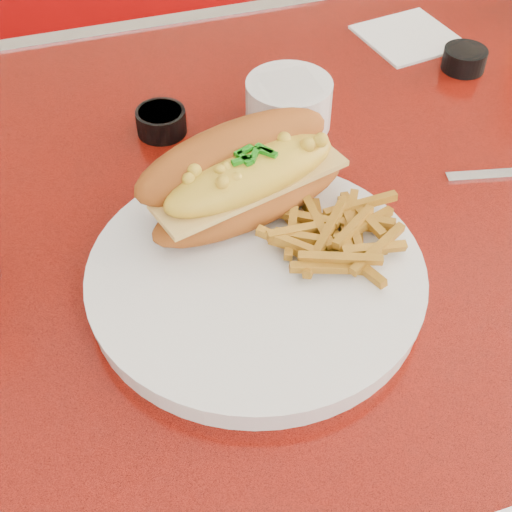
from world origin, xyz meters
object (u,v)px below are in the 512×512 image
object	(u,v)px
diner_table	(369,267)
fork	(296,214)
booth_bench_far	(210,121)
sauce_cup_right	(465,58)
gravy_ramekin	(289,102)
sauce_cup_left	(161,120)
dinner_plate	(256,277)
mac_hoagie	(245,176)

from	to	relation	value
diner_table	fork	distance (m)	0.23
booth_bench_far	fork	world-z (taller)	booth_bench_far
sauce_cup_right	diner_table	bearing A→B (deg)	-139.73
diner_table	fork	xyz separation A→B (m)	(-0.13, -0.06, 0.18)
diner_table	sauce_cup_right	size ratio (longest dim) A/B	20.46
fork	gravy_ramekin	size ratio (longest dim) A/B	1.15
gravy_ramekin	sauce_cup_right	xyz separation A→B (m)	(0.26, 0.04, -0.01)
booth_bench_far	sauce_cup_left	world-z (taller)	booth_bench_far
fork	sauce_cup_right	bearing A→B (deg)	-65.27
sauce_cup_left	sauce_cup_right	world-z (taller)	same
diner_table	sauce_cup_right	world-z (taller)	sauce_cup_right
booth_bench_far	sauce_cup_left	bearing A→B (deg)	-108.26
dinner_plate	mac_hoagie	distance (m)	0.10
gravy_ramekin	sauce_cup_left	xyz separation A→B (m)	(-0.15, 0.03, -0.01)
diner_table	dinner_plate	xyz separation A→B (m)	(-0.19, -0.12, 0.17)
booth_bench_far	sauce_cup_left	distance (m)	0.86
booth_bench_far	dinner_plate	distance (m)	1.07
mac_hoagie	sauce_cup_right	bearing A→B (deg)	12.83
mac_hoagie	fork	world-z (taller)	mac_hoagie
fork	sauce_cup_right	size ratio (longest dim) A/B	2.47
booth_bench_far	mac_hoagie	xyz separation A→B (m)	(-0.17, -0.85, 0.54)
dinner_plate	mac_hoagie	world-z (taller)	mac_hoagie
mac_hoagie	sauce_cup_left	xyz separation A→B (m)	(-0.05, 0.18, -0.05)
booth_bench_far	sauce_cup_right	bearing A→B (deg)	-74.35
fork	sauce_cup_left	world-z (taller)	sauce_cup_left
gravy_ramekin	sauce_cup_left	size ratio (longest dim) A/B	2.00
dinner_plate	fork	size ratio (longest dim) A/B	2.47
diner_table	sauce_cup_left	bearing A→B (deg)	147.22
diner_table	booth_bench_far	size ratio (longest dim) A/B	1.03
dinner_plate	gravy_ramekin	world-z (taller)	gravy_ramekin
mac_hoagie	gravy_ramekin	xyz separation A→B (m)	(0.10, 0.15, -0.03)
fork	diner_table	bearing A→B (deg)	-74.29
mac_hoagie	fork	xyz separation A→B (m)	(0.04, -0.03, -0.04)
sauce_cup_right	mac_hoagie	bearing A→B (deg)	-151.75
fork	sauce_cup_left	size ratio (longest dim) A/B	2.30
booth_bench_far	sauce_cup_left	xyz separation A→B (m)	(-0.22, -0.67, 0.50)
diner_table	sauce_cup_right	bearing A→B (deg)	40.27
dinner_plate	diner_table	bearing A→B (deg)	32.58
diner_table	dinner_plate	size ratio (longest dim) A/B	3.34
mac_hoagie	gravy_ramekin	world-z (taller)	mac_hoagie
booth_bench_far	dinner_plate	world-z (taller)	booth_bench_far
mac_hoagie	gravy_ramekin	bearing A→B (deg)	40.72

